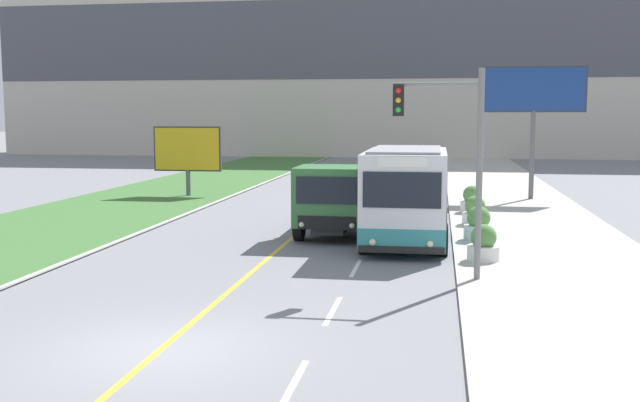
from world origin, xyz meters
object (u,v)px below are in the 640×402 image
(city_bus, at_px, (406,197))
(planter_round_near, at_px, (483,245))
(dump_truck, at_px, (336,201))
(planter_round_third, at_px, (475,212))
(billboard_large, at_px, (534,96))
(billboard_small, at_px, (188,150))
(planter_round_second, at_px, (479,225))
(planter_round_far, at_px, (472,200))
(traffic_light_mast, at_px, (453,146))

(city_bus, relative_size, planter_round_near, 5.33)
(dump_truck, relative_size, planter_round_third, 6.25)
(billboard_large, distance_m, planter_round_third, 10.77)
(planter_round_near, bearing_deg, billboard_small, 132.30)
(planter_round_second, distance_m, planter_round_far, 7.21)
(city_bus, xyz_separation_m, dump_truck, (-2.53, 1.67, -0.36))
(traffic_light_mast, distance_m, billboard_small, 22.53)
(dump_truck, distance_m, billboard_large, 15.24)
(planter_round_third, bearing_deg, planter_round_far, 89.32)
(dump_truck, bearing_deg, planter_round_far, 52.99)
(city_bus, xyz_separation_m, billboard_large, (5.61, 13.94, 3.56))
(planter_round_second, height_order, planter_round_third, planter_round_second)
(billboard_small, relative_size, planter_round_third, 3.31)
(dump_truck, bearing_deg, traffic_light_mast, -59.59)
(planter_round_second, height_order, planter_round_far, planter_round_far)
(traffic_light_mast, bearing_deg, planter_round_near, 68.60)
(dump_truck, height_order, planter_round_second, dump_truck)
(dump_truck, distance_m, traffic_light_mast, 8.03)
(billboard_large, bearing_deg, billboard_small, -177.54)
(billboard_small, bearing_deg, planter_round_second, -40.15)
(dump_truck, distance_m, planter_round_far, 8.37)
(planter_round_near, bearing_deg, planter_round_third, 89.25)
(dump_truck, distance_m, planter_round_third, 5.89)
(billboard_small, distance_m, planter_round_second, 18.79)
(city_bus, distance_m, dump_truck, 3.05)
(billboard_large, distance_m, planter_round_second, 13.98)
(planter_round_second, bearing_deg, planter_round_near, -90.66)
(dump_truck, distance_m, planter_round_near, 6.45)
(traffic_light_mast, xyz_separation_m, planter_round_near, (0.98, 2.51, -2.94))
(planter_round_third, distance_m, planter_round_far, 3.60)
(traffic_light_mast, xyz_separation_m, planter_round_second, (1.02, 6.11, -2.90))
(planter_round_near, bearing_deg, city_bus, 133.55)
(city_bus, height_order, planter_round_near, city_bus)
(dump_truck, xyz_separation_m, planter_round_near, (4.89, -4.14, -0.71))
(billboard_small, distance_m, planter_round_third, 16.76)
(planter_round_second, xyz_separation_m, planter_round_far, (0.10, 7.20, 0.00))
(dump_truck, height_order, planter_round_near, dump_truck)
(planter_round_second, bearing_deg, billboard_small, 139.85)
(traffic_light_mast, height_order, planter_round_second, traffic_light_mast)
(dump_truck, xyz_separation_m, planter_round_far, (5.02, 6.66, -0.67))
(dump_truck, relative_size, billboard_large, 1.04)
(billboard_large, relative_size, planter_round_far, 5.75)
(billboard_large, relative_size, planter_round_third, 6.01)
(billboard_small, relative_size, planter_round_far, 3.17)
(dump_truck, relative_size, traffic_light_mast, 1.26)
(planter_round_third, bearing_deg, city_bus, -117.40)
(city_bus, distance_m, planter_round_far, 8.75)
(planter_round_near, bearing_deg, planter_round_second, 89.34)
(city_bus, relative_size, billboard_large, 0.86)
(planter_round_second, bearing_deg, dump_truck, 173.73)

